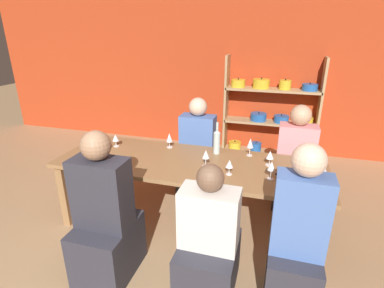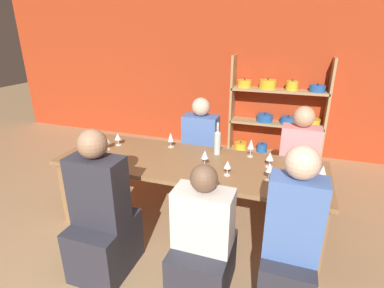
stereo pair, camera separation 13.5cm
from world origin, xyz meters
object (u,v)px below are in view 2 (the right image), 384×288
(wine_bottle_green, at_px, (217,141))
(person_near_c, at_px, (203,247))
(wine_glass_white_e, at_px, (98,145))
(cell_phone, at_px, (283,178))
(wine_glass_red_b, at_px, (270,157))
(wine_glass_red_c, at_px, (251,145))
(shelf_unit, at_px, (276,115))
(wine_glass_white_b, at_px, (270,168))
(wine_glass_white_d, at_px, (205,155))
(dining_table, at_px, (189,168))
(wine_glass_red_a, at_px, (106,140))
(wine_glass_white_c, at_px, (228,165))
(person_near_b, at_px, (102,223))
(person_near_a, at_px, (289,253))
(person_far_b, at_px, (201,156))
(wine_glass_empty_a, at_px, (323,171))
(wine_glass_white_a, at_px, (171,138))
(person_far_a, at_px, (296,171))
(wine_glass_white_f, at_px, (118,137))

(wine_bottle_green, distance_m, person_near_c, 1.16)
(wine_glass_white_e, xyz_separation_m, cell_phone, (1.84, 0.10, -0.11))
(wine_glass_red_b, height_order, wine_glass_red_c, wine_glass_red_c)
(shelf_unit, distance_m, wine_glass_red_b, 2.10)
(wine_glass_white_b, distance_m, wine_glass_white_d, 0.62)
(dining_table, xyz_separation_m, wine_glass_red_a, (-0.96, 0.01, 0.19))
(wine_glass_white_c, bearing_deg, wine_glass_red_a, 172.72)
(shelf_unit, xyz_separation_m, person_near_b, (-1.14, -3.07, -0.22))
(cell_phone, relative_size, person_near_c, 0.15)
(wine_glass_white_d, height_order, person_near_b, person_near_b)
(wine_glass_red_a, distance_m, person_near_b, 1.05)
(wine_glass_red_a, bearing_deg, wine_glass_white_c, -7.28)
(dining_table, distance_m, person_near_a, 1.27)
(wine_glass_white_c, distance_m, person_near_b, 1.17)
(shelf_unit, height_order, wine_glass_red_a, shelf_unit)
(person_far_b, bearing_deg, wine_glass_empty_a, 146.55)
(dining_table, distance_m, cell_phone, 0.92)
(wine_glass_white_a, distance_m, person_far_a, 1.49)
(person_near_a, distance_m, person_near_c, 0.64)
(wine_glass_white_c, height_order, person_far_b, person_far_b)
(wine_glass_white_d, relative_size, wine_glass_white_e, 1.06)
(wine_glass_red_b, bearing_deg, wine_glass_white_b, -85.10)
(wine_glass_empty_a, relative_size, cell_phone, 1.08)
(cell_phone, relative_size, person_near_b, 0.12)
(wine_glass_red_a, bearing_deg, wine_glass_red_b, 4.26)
(wine_glass_white_a, relative_size, cell_phone, 1.04)
(wine_glass_white_d, xyz_separation_m, person_near_a, (0.83, -0.68, -0.36))
(wine_glass_white_d, height_order, wine_glass_red_c, wine_glass_red_c)
(wine_glass_white_a, relative_size, person_far_a, 0.14)
(person_far_a, bearing_deg, person_far_b, -3.81)
(wine_glass_empty_a, bearing_deg, wine_glass_white_d, 179.94)
(wine_glass_white_c, xyz_separation_m, person_near_c, (-0.04, -0.59, -0.45))
(person_near_c, bearing_deg, wine_glass_red_c, 80.97)
(wine_glass_white_c, xyz_separation_m, wine_glass_white_f, (-1.34, 0.33, -0.00))
(wine_glass_white_a, xyz_separation_m, wine_glass_white_b, (1.12, -0.46, 0.01))
(wine_glass_empty_a, bearing_deg, wine_glass_red_a, 178.08)
(wine_bottle_green, bearing_deg, cell_phone, -27.44)
(wine_glass_white_d, bearing_deg, wine_glass_white_a, 143.91)
(wine_bottle_green, bearing_deg, shelf_unit, 76.51)
(wine_glass_white_e, bearing_deg, wine_glass_white_d, 5.53)
(wine_glass_red_b, xyz_separation_m, wine_glass_white_c, (-0.34, -0.31, -0.00))
(wine_glass_white_f, relative_size, person_near_a, 0.11)
(wine_glass_white_a, bearing_deg, shelf_unit, 62.45)
(wine_glass_white_f, relative_size, person_far_a, 0.11)
(wine_glass_red_a, bearing_deg, wine_glass_white_a, 25.07)
(wine_glass_white_e, bearing_deg, person_far_a, 25.09)
(wine_glass_red_b, distance_m, wine_glass_white_c, 0.46)
(person_near_c, bearing_deg, dining_table, 117.00)
(wine_glass_red_a, height_order, person_near_a, person_near_a)
(wine_glass_white_a, relative_size, wine_glass_white_b, 0.99)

